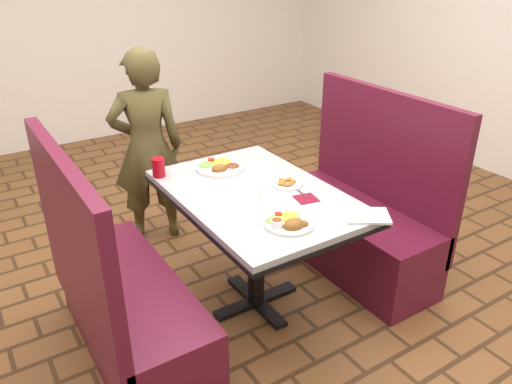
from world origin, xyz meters
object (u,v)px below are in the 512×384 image
at_px(booth_bench_left, 122,304).
at_px(booth_bench_right, 358,221).
at_px(near_dinner_plate, 289,220).
at_px(plantain_plate, 287,183).
at_px(dining_table, 256,208).
at_px(diner_person, 147,148).
at_px(red_tumbler, 159,167).
at_px(far_dinner_plate, 220,164).

relative_size(booth_bench_left, booth_bench_right, 1.00).
relative_size(near_dinner_plate, plantain_plate, 1.44).
xyz_separation_m(dining_table, near_dinner_plate, (-0.06, -0.39, 0.12)).
bearing_deg(dining_table, plantain_plate, -4.72).
relative_size(diner_person, plantain_plate, 8.00).
xyz_separation_m(booth_bench_left, red_tumbler, (0.44, 0.48, 0.48)).
relative_size(dining_table, booth_bench_right, 1.01).
distance_m(booth_bench_left, red_tumbler, 0.81).
distance_m(booth_bench_right, diner_person, 1.53).
bearing_deg(near_dinner_plate, far_dinner_plate, 85.87).
bearing_deg(dining_table, booth_bench_right, 0.00).
height_order(near_dinner_plate, red_tumbler, red_tumbler).
height_order(booth_bench_left, far_dinner_plate, booth_bench_left).
bearing_deg(dining_table, far_dinner_plate, 90.94).
height_order(far_dinner_plate, plantain_plate, far_dinner_plate).
bearing_deg(near_dinner_plate, booth_bench_right, 24.26).
relative_size(far_dinner_plate, plantain_plate, 1.69).
bearing_deg(dining_table, booth_bench_left, 180.00).
relative_size(plantain_plate, red_tumbler, 1.57).
xyz_separation_m(dining_table, far_dinner_plate, (-0.01, 0.39, 0.12)).
distance_m(near_dinner_plate, red_tumbler, 0.92).
bearing_deg(booth_bench_right, booth_bench_left, 180.00).
height_order(dining_table, far_dinner_plate, far_dinner_plate).
relative_size(diner_person, red_tumbler, 12.57).
bearing_deg(red_tumbler, dining_table, -53.28).
bearing_deg(booth_bench_right, dining_table, 180.00).
distance_m(plantain_plate, red_tumbler, 0.75).
bearing_deg(diner_person, far_dinner_plate, 120.64).
bearing_deg(diner_person, plantain_plate, 124.88).
distance_m(diner_person, far_dinner_plate, 0.73).
distance_m(booth_bench_right, far_dinner_plate, 1.00).
height_order(diner_person, far_dinner_plate, diner_person).
xyz_separation_m(booth_bench_left, diner_person, (0.60, 1.10, 0.37)).
bearing_deg(red_tumbler, far_dinner_plate, -14.03).
relative_size(booth_bench_left, red_tumbler, 10.85).
relative_size(booth_bench_right, diner_person, 0.86).
height_order(near_dinner_plate, far_dinner_plate, near_dinner_plate).
bearing_deg(booth_bench_left, red_tumbler, 47.75).
relative_size(booth_bench_right, near_dinner_plate, 4.81).
bearing_deg(dining_table, red_tumbler, 126.72).
relative_size(dining_table, near_dinner_plate, 4.86).
distance_m(far_dinner_plate, plantain_plate, 0.46).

